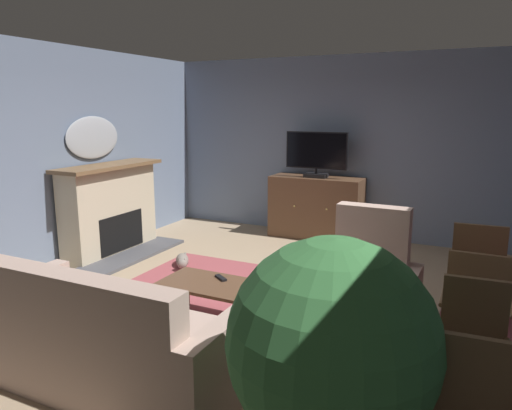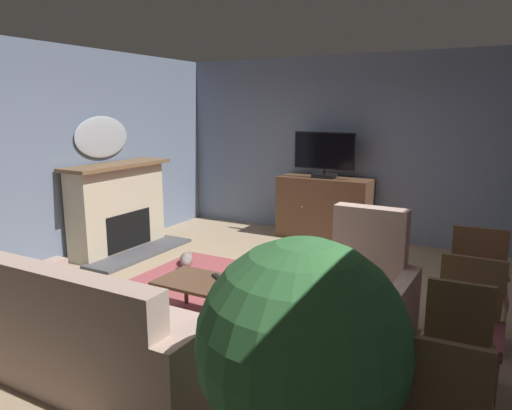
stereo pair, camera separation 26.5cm
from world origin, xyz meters
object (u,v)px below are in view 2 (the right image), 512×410
(wall_mirror_oval, at_px, (102,137))
(armchair_near_window, at_px, (358,298))
(coffee_table, at_px, (207,286))
(television, at_px, (324,154))
(side_chair_nearest_door, at_px, (476,283))
(side_chair_tucked_against_wall, at_px, (454,372))
(tv_remote, at_px, (217,277))
(fireplace, at_px, (119,210))
(sofa_floral, at_px, (96,339))
(cat, at_px, (186,260))
(side_chair_beside_plant, at_px, (467,322))
(potted_plant_tall_palm_by_window, at_px, (303,349))
(tv_cabinet, at_px, (324,209))

(wall_mirror_oval, xyz_separation_m, armchair_near_window, (4.03, -0.88, -1.29))
(wall_mirror_oval, bearing_deg, coffee_table, -26.59)
(television, xyz_separation_m, side_chair_nearest_door, (2.37, -2.48, -0.82))
(armchair_near_window, relative_size, side_chair_nearest_door, 1.14)
(television, height_order, side_chair_tucked_against_wall, television)
(coffee_table, xyz_separation_m, side_chair_tucked_against_wall, (2.28, -0.77, 0.16))
(tv_remote, distance_m, side_chair_nearest_door, 2.36)
(fireplace, xyz_separation_m, wall_mirror_oval, (-0.25, -0.00, 1.03))
(coffee_table, bearing_deg, wall_mirror_oval, 153.41)
(armchair_near_window, bearing_deg, wall_mirror_oval, 167.72)
(sofa_floral, xyz_separation_m, cat, (-1.01, 2.46, -0.24))
(fireplace, bearing_deg, sofa_floral, -48.51)
(side_chair_tucked_against_wall, bearing_deg, fireplace, 155.90)
(fireplace, relative_size, side_chair_beside_plant, 1.80)
(coffee_table, bearing_deg, cat, 133.73)
(armchair_near_window, relative_size, cat, 1.91)
(tv_remote, distance_m, sofa_floral, 1.37)
(fireplace, bearing_deg, armchair_near_window, -13.05)
(side_chair_nearest_door, bearing_deg, potted_plant_tall_palm_by_window, -105.40)
(wall_mirror_oval, bearing_deg, fireplace, 0.00)
(fireplace, xyz_separation_m, tv_cabinet, (2.34, 2.05, -0.14))
(side_chair_beside_plant, height_order, cat, side_chair_beside_plant)
(coffee_table, bearing_deg, fireplace, 151.14)
(armchair_near_window, bearing_deg, side_chair_tucked_against_wall, -52.83)
(wall_mirror_oval, relative_size, television, 1.00)
(side_chair_tucked_against_wall, xyz_separation_m, side_chair_nearest_door, (0.00, 1.63, 0.00))
(television, distance_m, side_chair_beside_plant, 4.18)
(television, bearing_deg, tv_remote, -87.61)
(coffee_table, height_order, tv_remote, tv_remote)
(fireplace, xyz_separation_m, cat, (1.25, -0.10, -0.52))
(wall_mirror_oval, distance_m, cat, 2.16)
(tv_remote, xyz_separation_m, potted_plant_tall_palm_by_window, (1.59, -1.63, 0.43))
(side_chair_beside_plant, xyz_separation_m, cat, (-3.47, 1.24, -0.43))
(coffee_table, xyz_separation_m, potted_plant_tall_palm_by_window, (1.63, -1.50, 0.49))
(armchair_near_window, relative_size, potted_plant_tall_palm_by_window, 0.80)
(armchair_near_window, height_order, side_chair_beside_plant, armchair_near_window)
(side_chair_beside_plant, bearing_deg, potted_plant_tall_palm_by_window, -113.52)
(potted_plant_tall_palm_by_window, bearing_deg, cat, 135.75)
(fireplace, distance_m, tv_remote, 2.76)
(side_chair_beside_plant, relative_size, potted_plant_tall_palm_by_window, 0.68)
(wall_mirror_oval, height_order, television, wall_mirror_oval)
(tv_cabinet, bearing_deg, potted_plant_tall_palm_by_window, -70.58)
(side_chair_nearest_door, xyz_separation_m, cat, (-3.46, 0.38, -0.44))
(armchair_near_window, xyz_separation_m, side_chair_nearest_door, (0.94, 0.39, 0.19))
(wall_mirror_oval, distance_m, coffee_table, 3.26)
(tv_cabinet, bearing_deg, coffee_table, -88.34)
(sofa_floral, bearing_deg, fireplace, 131.49)
(side_chair_tucked_against_wall, relative_size, side_chair_beside_plant, 1.07)
(armchair_near_window, bearing_deg, coffee_table, -160.73)
(coffee_table, relative_size, side_chair_tucked_against_wall, 0.95)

